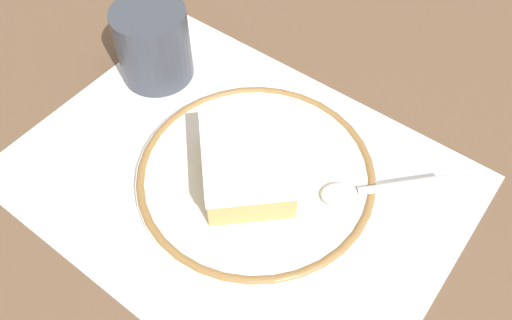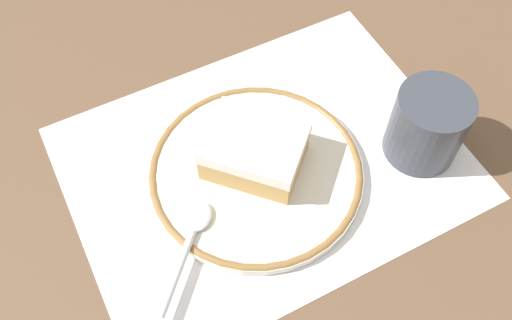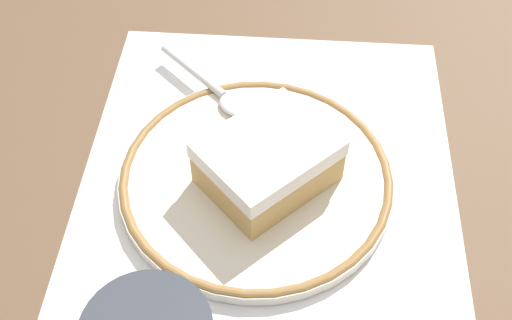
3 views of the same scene
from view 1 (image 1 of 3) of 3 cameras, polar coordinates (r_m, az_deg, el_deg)
ground_plane at (r=0.52m, az=-2.12°, el=-1.91°), size 2.40×2.40×0.00m
placemat at (r=0.52m, az=-2.13°, el=-1.86°), size 0.42×0.32×0.00m
plate at (r=0.51m, az=0.00°, el=-1.60°), size 0.23×0.23×0.01m
cake_slice at (r=0.48m, az=-0.90°, el=-0.20°), size 0.13×0.13×0.05m
spoon at (r=0.50m, az=11.91°, el=-3.17°), size 0.10×0.10×0.01m
cup at (r=0.60m, az=-10.88°, el=11.73°), size 0.08×0.08×0.08m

